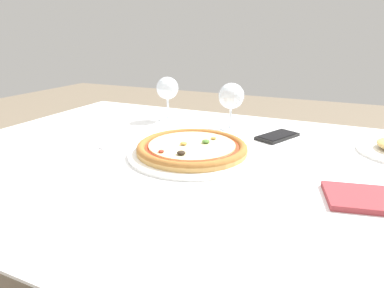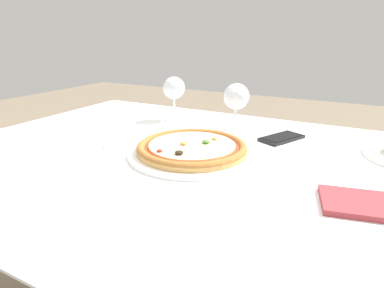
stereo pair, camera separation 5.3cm
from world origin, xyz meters
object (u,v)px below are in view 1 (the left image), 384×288
at_px(wine_glass_far_right, 167,89).
at_px(wine_glass_far_left, 231,97).
at_px(fork, 118,139).
at_px(pizza_plate, 192,149).
at_px(dining_table, 193,184).
at_px(cell_phone, 277,136).

bearing_deg(wine_glass_far_right, wine_glass_far_left, -5.09).
xyz_separation_m(fork, wine_glass_far_right, (0.02, 0.28, 0.11)).
distance_m(pizza_plate, wine_glass_far_left, 0.30).
relative_size(pizza_plate, wine_glass_far_right, 2.13).
relative_size(fork, wine_glass_far_right, 1.04).
height_order(wine_glass_far_left, wine_glass_far_right, wine_glass_far_right).
xyz_separation_m(dining_table, pizza_plate, (-0.01, 0.02, 0.10)).
relative_size(wine_glass_far_left, wine_glass_far_right, 0.97).
bearing_deg(dining_table, wine_glass_far_right, 127.57).
xyz_separation_m(pizza_plate, wine_glass_far_left, (0.02, 0.28, 0.09)).
relative_size(fork, wine_glass_far_left, 1.07).
xyz_separation_m(wine_glass_far_left, cell_phone, (0.17, -0.03, -0.11)).
height_order(wine_glass_far_left, cell_phone, wine_glass_far_left).
bearing_deg(pizza_plate, wine_glass_far_left, 86.20).
distance_m(wine_glass_far_right, cell_phone, 0.44).
bearing_deg(fork, cell_phone, 26.89).
bearing_deg(wine_glass_far_left, cell_phone, -11.52).
distance_m(pizza_plate, cell_phone, 0.31).
distance_m(dining_table, wine_glass_far_right, 0.45).
xyz_separation_m(pizza_plate, wine_glass_far_right, (-0.24, 0.30, 0.10)).
height_order(dining_table, wine_glass_far_left, wine_glass_far_left).
relative_size(dining_table, cell_phone, 8.86).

